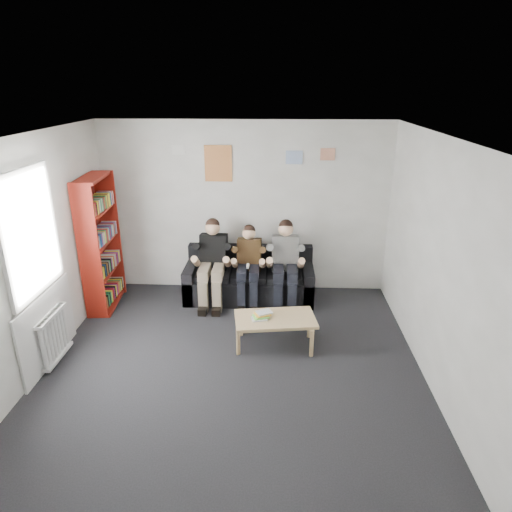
{
  "coord_description": "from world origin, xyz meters",
  "views": [
    {
      "loc": [
        0.5,
        -4.46,
        3.21
      ],
      "look_at": [
        0.23,
        1.3,
        1.01
      ],
      "focal_mm": 32.0,
      "sensor_mm": 36.0,
      "label": 1
    }
  ],
  "objects_px": {
    "bookshelf": "(101,244)",
    "person_right": "(285,265)",
    "sofa": "(249,280)",
    "coffee_table": "(275,321)",
    "person_left": "(212,263)",
    "person_middle": "(249,266)"
  },
  "relations": [
    {
      "from": "bookshelf",
      "to": "person_middle",
      "type": "distance_m",
      "value": 2.21
    },
    {
      "from": "person_middle",
      "to": "person_right",
      "type": "relative_size",
      "value": 0.93
    },
    {
      "from": "bookshelf",
      "to": "person_middle",
      "type": "xyz_separation_m",
      "value": [
        2.16,
        0.2,
        -0.4
      ]
    },
    {
      "from": "person_right",
      "to": "sofa",
      "type": "bearing_deg",
      "value": 159.19
    },
    {
      "from": "coffee_table",
      "to": "person_right",
      "type": "bearing_deg",
      "value": 83.63
    },
    {
      "from": "bookshelf",
      "to": "person_right",
      "type": "xyz_separation_m",
      "value": [
        2.72,
        0.19,
        -0.36
      ]
    },
    {
      "from": "bookshelf",
      "to": "person_right",
      "type": "height_order",
      "value": "bookshelf"
    },
    {
      "from": "person_middle",
      "to": "person_right",
      "type": "height_order",
      "value": "person_right"
    },
    {
      "from": "sofa",
      "to": "person_right",
      "type": "bearing_deg",
      "value": -19.03
    },
    {
      "from": "bookshelf",
      "to": "person_right",
      "type": "bearing_deg",
      "value": -0.63
    },
    {
      "from": "coffee_table",
      "to": "person_left",
      "type": "distance_m",
      "value": 1.6
    },
    {
      "from": "bookshelf",
      "to": "person_left",
      "type": "height_order",
      "value": "bookshelf"
    },
    {
      "from": "sofa",
      "to": "bookshelf",
      "type": "xyz_separation_m",
      "value": [
        -2.16,
        -0.38,
        0.72
      ]
    },
    {
      "from": "bookshelf",
      "to": "person_left",
      "type": "relative_size",
      "value": 1.54
    },
    {
      "from": "sofa",
      "to": "person_right",
      "type": "relative_size",
      "value": 1.54
    },
    {
      "from": "bookshelf",
      "to": "person_middle",
      "type": "bearing_deg",
      "value": 0.52
    },
    {
      "from": "coffee_table",
      "to": "person_right",
      "type": "xyz_separation_m",
      "value": [
        0.14,
        1.25,
        0.27
      ]
    },
    {
      "from": "person_right",
      "to": "person_middle",
      "type": "bearing_deg",
      "value": 177.76
    },
    {
      "from": "sofa",
      "to": "person_middle",
      "type": "distance_m",
      "value": 0.37
    },
    {
      "from": "coffee_table",
      "to": "person_middle",
      "type": "height_order",
      "value": "person_middle"
    },
    {
      "from": "person_left",
      "to": "person_right",
      "type": "relative_size",
      "value": 1.0
    },
    {
      "from": "coffee_table",
      "to": "sofa",
      "type": "bearing_deg",
      "value": 106.09
    }
  ]
}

